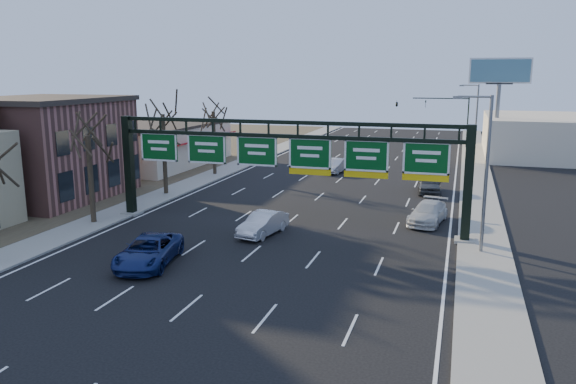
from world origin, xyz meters
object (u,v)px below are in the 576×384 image
(car_blue_suv, at_px, (149,251))
(car_white_wagon, at_px, (428,213))
(sign_gantry, at_px, (285,159))
(car_silver_sedan, at_px, (263,224))

(car_blue_suv, relative_size, car_white_wagon, 1.10)
(sign_gantry, distance_m, car_silver_sedan, 4.54)
(car_blue_suv, bearing_deg, car_silver_sedan, 50.30)
(car_blue_suv, xyz_separation_m, car_white_wagon, (13.87, 13.39, -0.04))
(car_white_wagon, bearing_deg, car_silver_sedan, -138.97)
(car_silver_sedan, height_order, car_white_wagon, car_white_wagon)
(car_white_wagon, bearing_deg, car_blue_suv, -126.72)
(car_silver_sedan, xyz_separation_m, car_white_wagon, (9.92, 6.14, 0.00))
(car_blue_suv, bearing_deg, car_white_wagon, 32.86)
(sign_gantry, height_order, car_white_wagon, sign_gantry)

